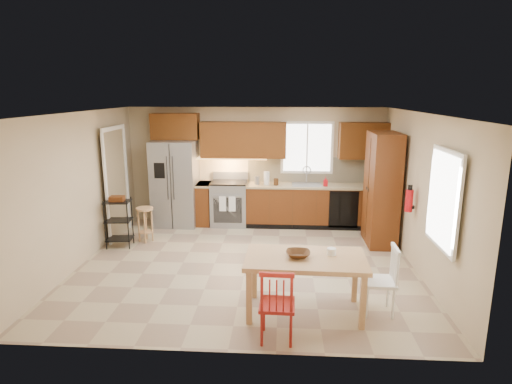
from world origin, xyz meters
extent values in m
plane|color=tan|center=(0.00, 0.00, 0.00)|extent=(5.50, 5.50, 0.00)
cube|color=silver|center=(0.00, 0.00, 2.50)|extent=(5.50, 5.00, 0.02)
cube|color=#CCB793|center=(0.00, 2.50, 1.25)|extent=(5.50, 0.02, 2.50)
cube|color=#CCB793|center=(0.00, -2.50, 1.25)|extent=(5.50, 0.02, 2.50)
cube|color=#CCB793|center=(-2.75, 0.00, 1.25)|extent=(0.02, 5.00, 2.50)
cube|color=#CCB793|center=(2.75, 0.00, 1.25)|extent=(0.02, 5.00, 2.50)
cube|color=gray|center=(-1.70, 2.12, 0.91)|extent=(0.92, 0.75, 1.82)
cube|color=gray|center=(-0.55, 2.19, 0.46)|extent=(0.76, 0.63, 0.92)
cube|color=#572A10|center=(-1.10, 2.20, 0.45)|extent=(0.30, 0.60, 0.90)
cube|color=#572A10|center=(1.29, 2.20, 0.45)|extent=(2.92, 0.60, 0.90)
cube|color=black|center=(1.85, 1.91, 0.45)|extent=(0.60, 0.02, 0.78)
cube|color=beige|center=(1.29, 2.48, 1.18)|extent=(2.92, 0.03, 0.55)
cube|color=#623010|center=(-1.70, 2.33, 2.10)|extent=(1.00, 0.35, 0.55)
cube|color=#623010|center=(-0.25, 2.33, 1.83)|extent=(1.80, 0.35, 0.75)
cube|color=#623010|center=(2.25, 2.33, 1.83)|extent=(1.00, 0.35, 0.75)
cube|color=white|center=(1.10, 2.48, 1.65)|extent=(1.12, 0.04, 1.12)
cube|color=gray|center=(1.10, 2.20, 0.86)|extent=(0.62, 0.46, 0.16)
cube|color=#FFBF66|center=(-0.55, 2.30, 1.43)|extent=(1.60, 0.30, 0.01)
imported|color=red|center=(1.48, 2.10, 1.00)|extent=(0.09, 0.09, 0.19)
cylinder|color=white|center=(0.25, 2.15, 1.04)|extent=(0.12, 0.12, 0.28)
cylinder|color=gray|center=(0.05, 2.15, 0.99)|extent=(0.11, 0.11, 0.18)
cylinder|color=#482B13|center=(0.45, 2.12, 0.97)|extent=(0.10, 0.10, 0.14)
cube|color=#572A10|center=(2.43, 1.20, 1.05)|extent=(0.50, 0.95, 2.10)
cylinder|color=red|center=(2.63, 0.15, 1.10)|extent=(0.12, 0.12, 0.36)
cube|color=white|center=(2.68, -1.15, 1.45)|extent=(0.04, 1.02, 1.32)
cube|color=#8C7A59|center=(-2.67, 1.30, 1.05)|extent=(0.04, 0.95, 2.10)
imported|color=#482B13|center=(0.79, -1.54, 0.76)|extent=(0.32, 0.32, 0.08)
cylinder|color=white|center=(1.22, -1.44, 0.79)|extent=(0.11, 0.11, 0.13)
camera|label=1|loc=(0.58, -6.67, 2.81)|focal=30.00mm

